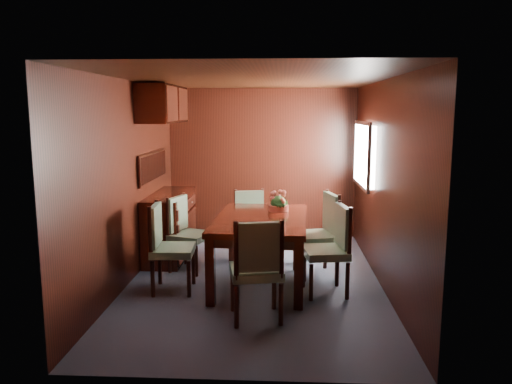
# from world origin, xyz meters

# --- Properties ---
(ground) EXTENTS (4.50, 4.50, 0.00)m
(ground) POSITION_xyz_m (0.00, 0.00, 0.00)
(ground) COLOR #383B4C
(ground) RESTS_ON ground
(room_shell) EXTENTS (3.06, 4.52, 2.41)m
(room_shell) POSITION_xyz_m (-0.10, 0.33, 1.63)
(room_shell) COLOR black
(room_shell) RESTS_ON ground
(sideboard) EXTENTS (0.48, 1.40, 0.90)m
(sideboard) POSITION_xyz_m (-1.25, 1.00, 0.45)
(sideboard) COLOR black
(sideboard) RESTS_ON ground
(dining_table) EXTENTS (1.15, 1.76, 0.80)m
(dining_table) POSITION_xyz_m (0.08, -0.02, 0.69)
(dining_table) COLOR black
(dining_table) RESTS_ON ground
(chair_left_near) EXTENTS (0.49, 0.51, 1.02)m
(chair_left_near) POSITION_xyz_m (-0.99, -0.35, 0.57)
(chair_left_near) COLOR black
(chair_left_near) RESTS_ON ground
(chair_left_far) EXTENTS (0.57, 0.58, 0.97)m
(chair_left_far) POSITION_xyz_m (-0.92, 0.42, 0.54)
(chair_left_far) COLOR black
(chair_left_far) RESTS_ON ground
(chair_right_near) EXTENTS (0.54, 0.55, 1.03)m
(chair_right_near) POSITION_xyz_m (0.89, -0.34, 0.57)
(chair_right_near) COLOR black
(chair_right_near) RESTS_ON ground
(chair_right_far) EXTENTS (0.58, 0.60, 1.05)m
(chair_right_far) POSITION_xyz_m (0.82, 0.32, 0.58)
(chair_right_far) COLOR black
(chair_right_far) RESTS_ON ground
(chair_head) EXTENTS (0.57, 0.55, 1.04)m
(chair_head) POSITION_xyz_m (0.09, -1.16, 0.58)
(chair_head) COLOR black
(chair_head) RESTS_ON ground
(chair_foot) EXTENTS (0.52, 0.51, 0.94)m
(chair_foot) POSITION_xyz_m (-0.12, 1.07, 0.52)
(chair_foot) COLOR black
(chair_foot) RESTS_ON ground
(flower_centerpiece) EXTENTS (0.27, 0.27, 0.27)m
(flower_centerpiece) POSITION_xyz_m (0.28, 0.35, 0.93)
(flower_centerpiece) COLOR #C3543B
(flower_centerpiece) RESTS_ON dining_table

